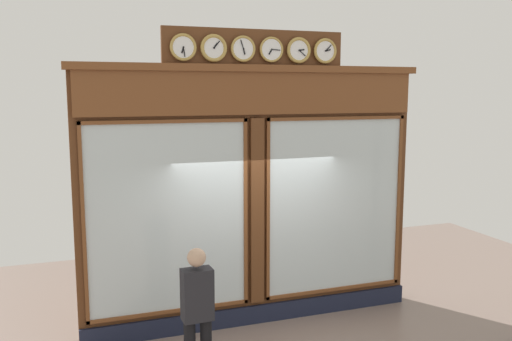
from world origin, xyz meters
The scene contains 2 objects.
shop_facade centered at (0.00, -0.13, 1.97)m, with size 5.23×0.42×4.36m.
pedestrian centered at (1.25, 1.44, 0.93)m, with size 0.37×0.24×1.69m.
Camera 1 is at (2.65, 7.43, 3.50)m, focal length 38.29 mm.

